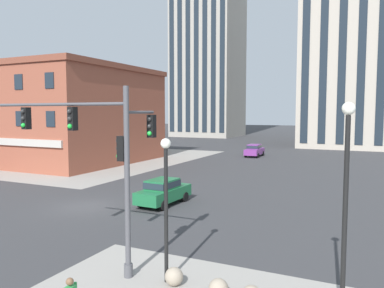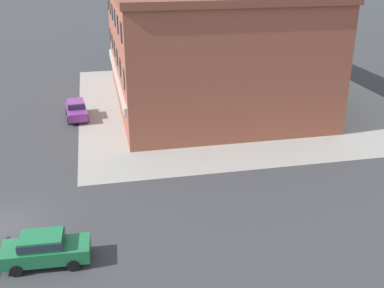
# 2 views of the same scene
# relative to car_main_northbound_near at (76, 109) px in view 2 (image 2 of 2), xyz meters

# --- Properties ---
(ground_plane) EXTENTS (320.00, 320.00, 0.00)m
(ground_plane) POSITION_rel_car_main_northbound_near_xyz_m (18.12, -3.82, -0.92)
(ground_plane) COLOR #38383A
(sidewalk_far_corner) EXTENTS (32.00, 32.00, 0.02)m
(sidewalk_far_corner) POSITION_rel_car_main_northbound_near_xyz_m (-1.88, 16.18, -0.92)
(sidewalk_far_corner) COLOR gray
(sidewalk_far_corner) RESTS_ON ground
(car_main_northbound_near) EXTENTS (4.53, 2.16, 1.68)m
(car_main_northbound_near) POSITION_rel_car_main_northbound_near_xyz_m (0.00, 0.00, 0.00)
(car_main_northbound_near) COLOR #7A3389
(car_main_northbound_near) RESTS_ON ground
(car_main_southbound_far) EXTENTS (2.05, 4.48, 1.68)m
(car_main_southbound_far) POSITION_rel_car_main_northbound_near_xyz_m (22.35, -1.28, 0.00)
(car_main_southbound_far) COLOR #1E6B3D
(car_main_southbound_far) RESTS_ON ground
(storefront_block_near_corner) EXTENTS (25.00, 18.71, 11.41)m
(storefront_block_near_corner) POSITION_rel_car_main_northbound_near_xyz_m (-3.14, 13.31, 4.80)
(storefront_block_near_corner) COLOR brown
(storefront_block_near_corner) RESTS_ON ground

